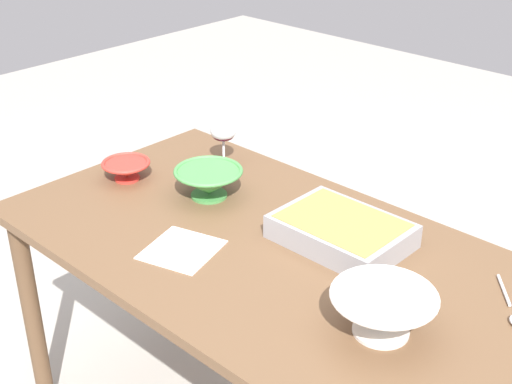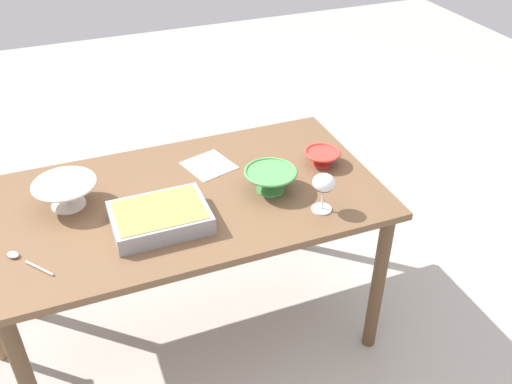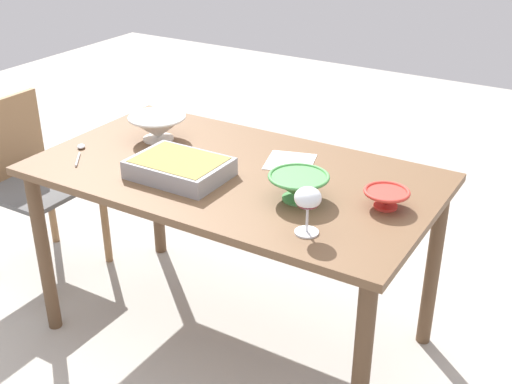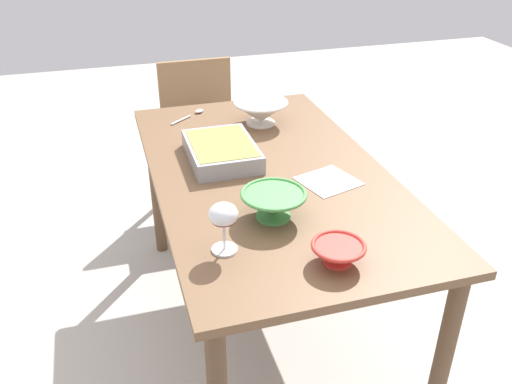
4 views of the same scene
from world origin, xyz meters
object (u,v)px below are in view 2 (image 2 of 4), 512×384
object	(u,v)px
dining_table	(189,214)
napkin	(209,165)
mixing_bowl	(271,179)
small_bowl	(322,157)
wine_glass	(324,185)
casserole_dish	(160,216)
serving_spoon	(21,259)
serving_bowl	(66,193)

from	to	relation	value
dining_table	napkin	bearing A→B (deg)	51.20
dining_table	napkin	size ratio (longest dim) A/B	8.06
mixing_bowl	small_bowl	distance (m)	0.29
wine_glass	casserole_dish	distance (m)	0.59
casserole_dish	serving_spoon	world-z (taller)	casserole_dish
mixing_bowl	napkin	size ratio (longest dim) A/B	1.12
casserole_dish	serving_bowl	distance (m)	0.38
small_bowl	napkin	bearing A→B (deg)	160.05
wine_glass	mixing_bowl	bearing A→B (deg)	124.36
napkin	serving_bowl	bearing A→B (deg)	-172.45
dining_table	napkin	world-z (taller)	napkin
small_bowl	serving_bowl	distance (m)	1.00
mixing_bowl	casserole_dish	bearing A→B (deg)	-172.34
dining_table	serving_bowl	xyz separation A→B (m)	(-0.43, 0.10, 0.14)
serving_spoon	casserole_dish	bearing A→B (deg)	2.12
serving_bowl	dining_table	bearing A→B (deg)	-13.01
mixing_bowl	napkin	distance (m)	0.31
mixing_bowl	wine_glass	bearing A→B (deg)	-55.64
casserole_dish	wine_glass	bearing A→B (deg)	-12.42
small_bowl	serving_bowl	size ratio (longest dim) A/B	0.65
wine_glass	casserole_dish	world-z (taller)	wine_glass
dining_table	serving_spoon	xyz separation A→B (m)	(-0.60, -0.16, 0.10)
wine_glass	mixing_bowl	world-z (taller)	wine_glass
casserole_dish	serving_spoon	distance (m)	0.47
mixing_bowl	serving_bowl	distance (m)	0.75
casserole_dish	napkin	world-z (taller)	casserole_dish
small_bowl	dining_table	bearing A→B (deg)	-178.52
small_bowl	napkin	xyz separation A→B (m)	(-0.44, 0.16, -0.03)
casserole_dish	small_bowl	xyz separation A→B (m)	(0.71, 0.16, -0.00)
wine_glass	serving_spoon	size ratio (longest dim) A/B	0.88
mixing_bowl	serving_spoon	size ratio (longest dim) A/B	1.19
wine_glass	casserole_dish	bearing A→B (deg)	167.58
small_bowl	serving_spoon	bearing A→B (deg)	-171.65
serving_bowl	napkin	distance (m)	0.57
small_bowl	serving_spoon	distance (m)	1.19
mixing_bowl	serving_bowl	size ratio (longest dim) A/B	0.88
casserole_dish	napkin	bearing A→B (deg)	48.79
casserole_dish	serving_spoon	size ratio (longest dim) A/B	1.95
casserole_dish	small_bowl	distance (m)	0.73
casserole_dish	napkin	size ratio (longest dim) A/B	1.84
serving_bowl	serving_spoon	distance (m)	0.32
casserole_dish	serving_spoon	bearing A→B (deg)	-177.88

